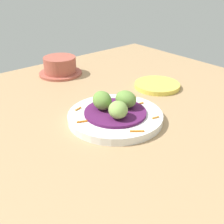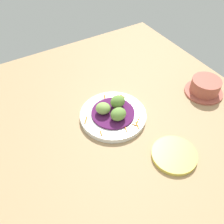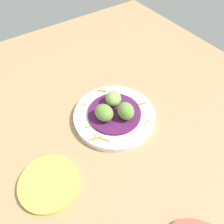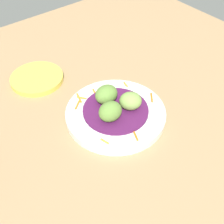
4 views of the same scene
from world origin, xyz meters
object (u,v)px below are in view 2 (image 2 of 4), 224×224
guac_scoop_left (118,102)px  side_plate_small (174,155)px  guac_scoop_right (118,114)px  guac_scoop_center (103,108)px  main_plate (113,115)px  terracotta_bowl (205,87)px

guac_scoop_left → side_plate_small: (4.70, -25.34, -4.15)cm
guac_scoop_right → side_plate_small: 22.01cm
guac_scoop_left → guac_scoop_center: 5.86cm
guac_scoop_left → guac_scoop_center: size_ratio=1.04×
main_plate → guac_scoop_left: 5.15cm
side_plate_small → guac_scoop_center: bearing=112.6°
guac_scoop_left → guac_scoop_center: (-5.85, -0.02, -0.28)cm
guac_scoop_right → terracotta_bowl: guac_scoop_right is taller
guac_scoop_left → main_plate: bearing=-149.8°
guac_scoop_center → side_plate_small: 27.70cm
guac_scoop_center → terracotta_bowl: guac_scoop_center is taller
guac_scoop_center → guac_scoop_left: bearing=0.2°
main_plate → terracotta_bowl: (37.05, -6.94, 1.90)cm
guac_scoop_left → terracotta_bowl: (34.13, -8.63, -1.99)cm
guac_scoop_left → terracotta_bowl: 35.26cm
guac_scoop_center → terracotta_bowl: size_ratio=0.35×
guac_scoop_center → terracotta_bowl: (39.98, -8.62, -1.71)cm
guac_scoop_center → guac_scoop_right: (2.94, -5.06, 0.11)cm
side_plate_small → terracotta_bowl: 33.90cm
terracotta_bowl → main_plate: bearing=169.4°
main_plate → guac_scoop_center: bearing=150.2°
guac_scoop_center → terracotta_bowl: bearing=-12.2°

